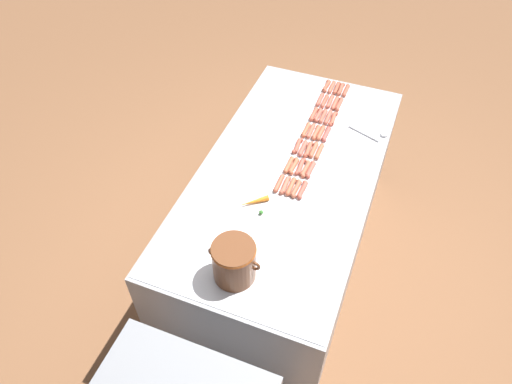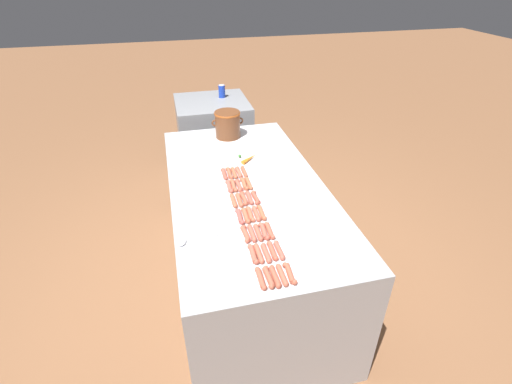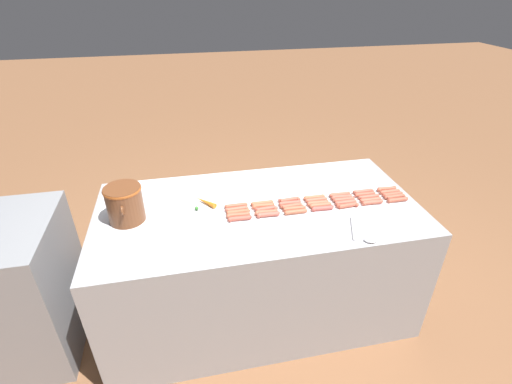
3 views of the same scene
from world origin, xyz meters
The scene contains 42 objects.
ground_plane centered at (0.00, 0.00, 0.00)m, with size 20.00×20.00×0.00m, color brown.
griddle_counter centered at (0.00, 0.00, 0.42)m, with size 0.99×1.98×0.85m.
back_cabinet centered at (-0.01, 1.52, 0.45)m, with size 0.71×0.69×0.91m, color gray.
hot_dog_0 centered at (-0.13, -0.87, 0.86)m, with size 0.03×0.14×0.03m.
hot_dog_1 centered at (-0.12, -0.70, 0.86)m, with size 0.03×0.14×0.03m.
hot_dog_2 centered at (-0.12, -0.53, 0.86)m, with size 0.04×0.14×0.03m.
hot_dog_3 centered at (-0.12, -0.37, 0.86)m, with size 0.03×0.14×0.03m.
hot_dog_4 centered at (-0.13, -0.20, 0.86)m, with size 0.03×0.14×0.03m.
hot_dog_5 centered at (-0.12, -0.03, 0.86)m, with size 0.03×0.14×0.03m.
hot_dog_6 centered at (-0.12, 0.14, 0.86)m, with size 0.03×0.14×0.03m.
hot_dog_7 centered at (-0.09, -0.87, 0.86)m, with size 0.03×0.14×0.03m.
hot_dog_8 centered at (-0.09, -0.70, 0.86)m, with size 0.03×0.14×0.03m.
hot_dog_9 centered at (-0.09, -0.53, 0.86)m, with size 0.03×0.14×0.03m.
hot_dog_10 centered at (-0.09, -0.37, 0.86)m, with size 0.03×0.14×0.03m.
hot_dog_11 centered at (-0.09, -0.20, 0.86)m, with size 0.03×0.14×0.03m.
hot_dog_12 centered at (-0.09, -0.03, 0.86)m, with size 0.04×0.14×0.03m.
hot_dog_13 centered at (-0.09, 0.14, 0.86)m, with size 0.03×0.14×0.03m.
hot_dog_14 centered at (-0.06, -0.87, 0.86)m, with size 0.03×0.14×0.03m.
hot_dog_15 centered at (-0.06, -0.71, 0.86)m, with size 0.03×0.14×0.03m.
hot_dog_16 centered at (-0.06, -0.54, 0.86)m, with size 0.03×0.14×0.03m.
hot_dog_17 centered at (-0.06, -0.36, 0.86)m, with size 0.03×0.14×0.03m.
hot_dog_18 centered at (-0.06, -0.19, 0.86)m, with size 0.03×0.14×0.03m.
hot_dog_19 centered at (-0.06, -0.04, 0.86)m, with size 0.03×0.14×0.03m.
hot_dog_20 centered at (-0.06, 0.14, 0.86)m, with size 0.03×0.14×0.03m.
hot_dog_21 centered at (-0.02, -0.87, 0.86)m, with size 0.03×0.14×0.03m.
hot_dog_22 centered at (-0.02, -0.70, 0.86)m, with size 0.03×0.14×0.03m.
hot_dog_23 centered at (-0.02, -0.53, 0.86)m, with size 0.04×0.14×0.03m.
hot_dog_24 centered at (-0.02, -0.37, 0.86)m, with size 0.03×0.14×0.03m.
hot_dog_25 centered at (-0.02, -0.19, 0.86)m, with size 0.03×0.14×0.03m.
hot_dog_26 centered at (-0.02, -0.03, 0.86)m, with size 0.04×0.14×0.03m.
hot_dog_27 centered at (-0.02, 0.14, 0.86)m, with size 0.03×0.14×0.03m.
hot_dog_28 centered at (0.01, -0.87, 0.86)m, with size 0.04×0.14×0.03m.
hot_dog_29 centered at (0.01, -0.70, 0.86)m, with size 0.03×0.14×0.03m.
hot_dog_30 centered at (0.01, -0.54, 0.86)m, with size 0.03×0.14×0.03m.
hot_dog_31 centered at (0.01, -0.36, 0.86)m, with size 0.03×0.14×0.03m.
hot_dog_32 centered at (0.01, -0.20, 0.86)m, with size 0.04×0.14×0.03m.
hot_dog_33 centered at (0.01, -0.03, 0.86)m, with size 0.03×0.14×0.03m.
hot_dog_34 centered at (0.01, 0.14, 0.86)m, with size 0.03×0.14×0.03m.
bean_pot centered at (0.02, 0.77, 0.97)m, with size 0.26×0.21×0.22m.
serving_spoon centered at (-0.42, -0.50, 0.86)m, with size 0.26×0.13×0.02m.
carrot centered at (0.09, 0.32, 0.86)m, with size 0.15×0.14×0.03m.
soda_can centered at (0.11, 1.62, 0.97)m, with size 0.07×0.07×0.13m.
Camera 2 is at (-0.44, -2.06, 2.11)m, focal length 26.18 mm.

